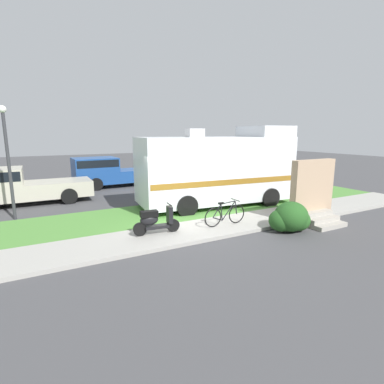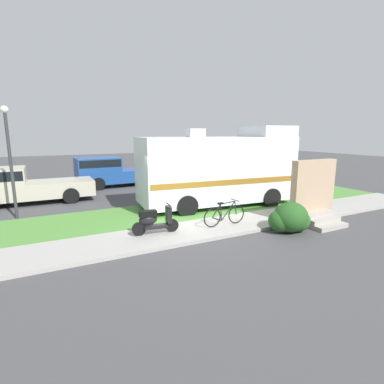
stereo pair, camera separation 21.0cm
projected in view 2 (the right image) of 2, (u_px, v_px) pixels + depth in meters
ground_plane at (178, 223)px, 11.36m from camera, size 80.00×80.00×0.00m
sidewalk at (193, 231)px, 10.31m from camera, size 24.00×2.00×0.12m
grass_strip at (164, 213)px, 12.66m from camera, size 24.00×3.40×0.08m
motorhome_rv at (219, 168)px, 13.81m from camera, size 7.28×3.21×3.70m
scooter at (154, 220)px, 9.77m from camera, size 1.56×0.50×0.97m
bicycle at (225, 215)px, 10.69m from camera, size 1.70×0.52×0.90m
pickup_truck_near at (19, 185)px, 14.30m from camera, size 5.57×2.19×1.77m
pickup_truck_far at (113, 171)px, 19.05m from camera, size 5.76×2.21×1.88m
porch_steps at (315, 198)px, 11.24m from camera, size 2.00×1.26×2.40m
bush_by_porch at (290, 219)px, 10.26m from camera, size 1.47×1.10×1.04m
bottle_green at (286, 208)px, 12.82m from camera, size 0.07×0.07×0.26m
street_lamp_post at (9, 152)px, 11.52m from camera, size 0.28×0.28×4.38m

